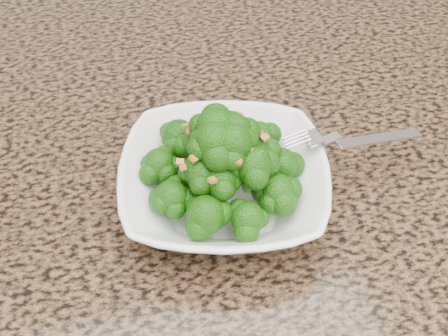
{
  "coord_description": "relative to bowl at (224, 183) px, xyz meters",
  "views": [
    {
      "loc": [
        -0.05,
        -0.12,
        1.37
      ],
      "look_at": [
        0.04,
        0.28,
        0.95
      ],
      "focal_mm": 45.0,
      "sensor_mm": 36.0,
      "label": 1
    }
  ],
  "objects": [
    {
      "name": "granite_counter",
      "position": [
        -0.04,
        0.02,
        -0.04
      ],
      "size": [
        1.64,
        1.04,
        0.03
      ],
      "primitive_type": "cube",
      "color": "brown",
      "rests_on": "cabinet"
    },
    {
      "name": "garlic_topping",
      "position": [
        0.0,
        0.0,
        0.1
      ],
      "size": [
        0.12,
        0.12,
        0.01
      ],
      "primitive_type": null,
      "color": "#BF742E",
      "rests_on": "broccoli_pile"
    },
    {
      "name": "fork",
      "position": [
        0.12,
        0.01,
        0.03
      ],
      "size": [
        0.19,
        0.07,
        0.01
      ],
      "primitive_type": null,
      "rotation": [
        0.0,
        0.0,
        0.2
      ],
      "color": "silver",
      "rests_on": "bowl"
    },
    {
      "name": "bowl",
      "position": [
        0.0,
        0.0,
        0.0
      ],
      "size": [
        0.26,
        0.26,
        0.05
      ],
      "primitive_type": "imported",
      "rotation": [
        0.0,
        0.0,
        -0.2
      ],
      "color": "white",
      "rests_on": "granite_counter"
    },
    {
      "name": "broccoli_pile",
      "position": [
        0.0,
        0.0,
        0.06
      ],
      "size": [
        0.19,
        0.19,
        0.07
      ],
      "primitive_type": null,
      "color": "#1A580A",
      "rests_on": "bowl"
    }
  ]
}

